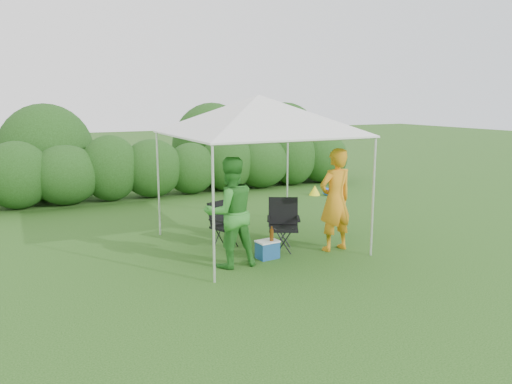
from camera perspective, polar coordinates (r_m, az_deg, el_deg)
name	(u,v)px	position (r m, az deg, el deg)	size (l,w,h in m)	color
ground	(270,251)	(9.21, 1.66, -6.80)	(70.00, 70.00, 0.00)	#2F5C1D
hedge	(177,167)	(14.53, -9.04, 2.88)	(11.93, 1.53, 1.80)	#204B17
canopy	(258,115)	(9.23, 0.26, 8.80)	(3.10, 3.10, 2.83)	silver
chair_right	(283,221)	(9.22, 3.14, -3.30)	(0.73, 0.72, 0.95)	black
chair_left	(223,221)	(9.47, -3.81, -3.32)	(0.64, 0.62, 0.85)	black
man	(335,200)	(9.19, 9.04, -0.89)	(0.69, 0.45, 1.89)	orange
woman	(230,212)	(8.21, -2.98, -2.34)	(0.89, 0.70, 1.84)	#328A2D
cooler	(267,249)	(8.79, 1.32, -6.57)	(0.41, 0.31, 0.32)	navy
bottle	(272,234)	(8.70, 1.80, -4.77)	(0.07, 0.07, 0.26)	#592D0C
lawn_toy	(318,191)	(14.53, 7.08, 0.15)	(0.56, 0.46, 0.28)	#FFFC1A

